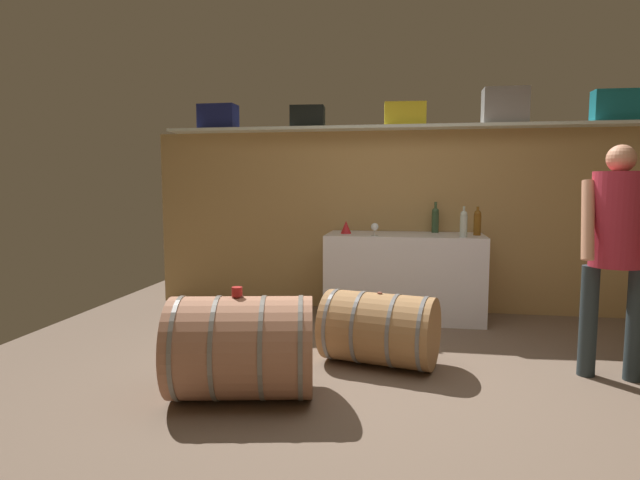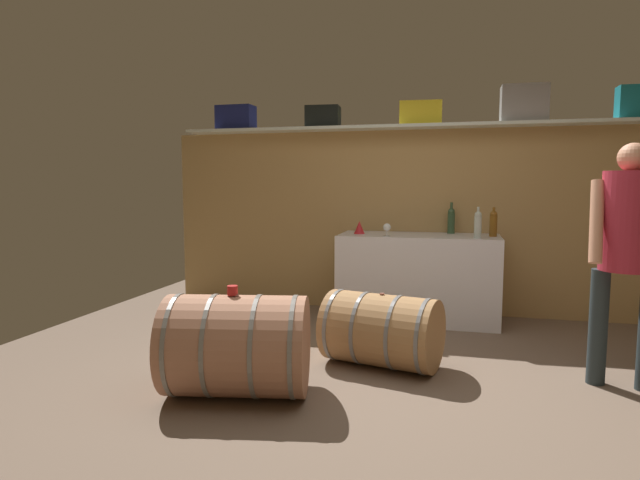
% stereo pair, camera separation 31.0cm
% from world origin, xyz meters
% --- Properties ---
extents(ground_plane, '(6.68, 8.01, 0.02)m').
position_xyz_m(ground_plane, '(0.00, 0.60, -0.01)').
color(ground_plane, '#705C4C').
extents(back_wall_panel, '(5.48, 0.10, 1.93)m').
position_xyz_m(back_wall_panel, '(0.00, 2.40, 0.97)').
color(back_wall_panel, tan).
rests_on(back_wall_panel, ground).
extents(high_shelf_board, '(5.05, 0.40, 0.03)m').
position_xyz_m(high_shelf_board, '(0.00, 2.25, 1.95)').
color(high_shelf_board, silver).
rests_on(high_shelf_board, back_wall_panel).
extents(toolcase_navy, '(0.41, 0.24, 0.27)m').
position_xyz_m(toolcase_navy, '(-2.01, 2.25, 2.10)').
color(toolcase_navy, navy).
rests_on(toolcase_navy, high_shelf_board).
extents(toolcase_black, '(0.37, 0.28, 0.23)m').
position_xyz_m(toolcase_black, '(-1.01, 2.25, 2.08)').
color(toolcase_black, black).
rests_on(toolcase_black, high_shelf_board).
extents(toolcase_yellow, '(0.43, 0.25, 0.24)m').
position_xyz_m(toolcase_yellow, '(0.02, 2.25, 2.08)').
color(toolcase_yellow, yellow).
rests_on(toolcase_yellow, high_shelf_board).
extents(toolcase_grey, '(0.43, 0.27, 0.36)m').
position_xyz_m(toolcase_grey, '(1.01, 2.25, 2.14)').
color(toolcase_grey, gray).
rests_on(toolcase_grey, high_shelf_board).
extents(work_cabinet, '(1.57, 0.67, 0.86)m').
position_xyz_m(work_cabinet, '(0.04, 2.01, 0.43)').
color(work_cabinet, white).
rests_on(work_cabinet, ground).
extents(wine_bottle_green, '(0.07, 0.07, 0.32)m').
position_xyz_m(wine_bottle_green, '(0.35, 2.24, 1.00)').
color(wine_bottle_green, '#345134').
rests_on(wine_bottle_green, work_cabinet).
extents(wine_bottle_clear, '(0.07, 0.07, 0.29)m').
position_xyz_m(wine_bottle_clear, '(0.60, 1.81, 1.00)').
color(wine_bottle_clear, '#B6C4B9').
rests_on(wine_bottle_clear, work_cabinet).
extents(wine_bottle_amber, '(0.07, 0.07, 0.28)m').
position_xyz_m(wine_bottle_amber, '(0.75, 2.01, 0.99)').
color(wine_bottle_amber, brown).
rests_on(wine_bottle_amber, work_cabinet).
extents(wine_glass, '(0.07, 0.07, 0.13)m').
position_xyz_m(wine_glass, '(-0.25, 1.77, 0.95)').
color(wine_glass, white).
rests_on(wine_glass, work_cabinet).
extents(red_funnel, '(0.11, 0.11, 0.13)m').
position_xyz_m(red_funnel, '(-0.56, 1.98, 0.93)').
color(red_funnel, red).
rests_on(red_funnel, work_cabinet).
extents(wine_barrel_near, '(1.01, 0.81, 0.67)m').
position_xyz_m(wine_barrel_near, '(-0.96, -0.24, 0.33)').
color(wine_barrel_near, '#A87154').
rests_on(wine_barrel_near, ground).
extents(wine_barrel_far, '(0.94, 0.72, 0.56)m').
position_xyz_m(wine_barrel_far, '(-0.12, 0.55, 0.28)').
color(wine_barrel_far, '#A7794B').
rests_on(wine_barrel_far, ground).
extents(tasting_cup, '(0.07, 0.07, 0.06)m').
position_xyz_m(tasting_cup, '(-0.98, -0.24, 0.69)').
color(tasting_cup, red).
rests_on(tasting_cup, wine_barrel_near).
extents(winemaker_pouring, '(0.51, 0.42, 1.64)m').
position_xyz_m(winemaker_pouring, '(1.51, 0.53, 1.01)').
color(winemaker_pouring, '#283337').
rests_on(winemaker_pouring, ground).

